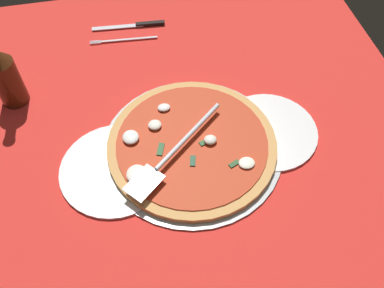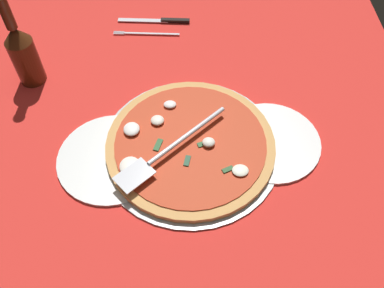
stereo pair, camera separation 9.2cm
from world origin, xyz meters
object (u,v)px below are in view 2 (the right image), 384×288
Objects in this scene: pizza_server at (172,148)px; beer_bottle at (24,52)px; dinner_plate_left at (272,142)px; pizza at (191,145)px; dinner_plate_right at (113,158)px; place_setting_near at (155,28)px.

pizza_server is 0.97× the size of beer_bottle.
pizza reaches higher than dinner_plate_left.
dinner_plate_left is at bearing -177.15° from pizza.
pizza is (-16.99, -2.22, 1.19)cm from dinner_plate_right.
dinner_plate_left is 1.05× the size of place_setting_near.
place_setting_near is at bearing -147.60° from beer_bottle.
dinner_plate_right is at bearing 83.58° from place_setting_near.
beer_bottle is (34.40, -25.66, 4.76)cm from pizza_server.
pizza_server reaches higher than dinner_plate_right.
beer_bottle is (29.90, 18.98, 8.68)cm from place_setting_near.
dinner_plate_left is 0.92× the size of pizza_server.
place_setting_near is (26.93, -41.03, -0.14)cm from dinner_plate_left.
pizza is at bearing 105.94° from place_setting_near.
pizza_server reaches higher than dinner_plate_left.
dinner_plate_left is at bearing 158.79° from beer_bottle.
pizza_server reaches higher than pizza.
place_setting_near is (4.50, -44.64, -3.93)cm from pizza_server.
dinner_plate_right is at bearing -43.11° from pizza_server.
pizza is 5.57cm from pizza_server.
pizza is 1.54× the size of pizza_server.
beer_bottle reaches higher than place_setting_near.
pizza is at bearing -172.57° from dinner_plate_right.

